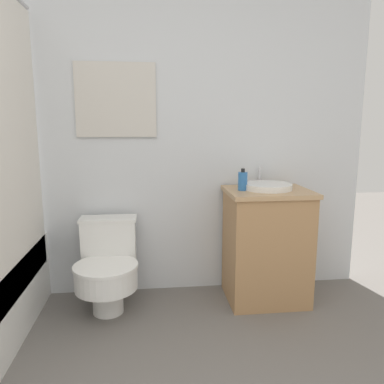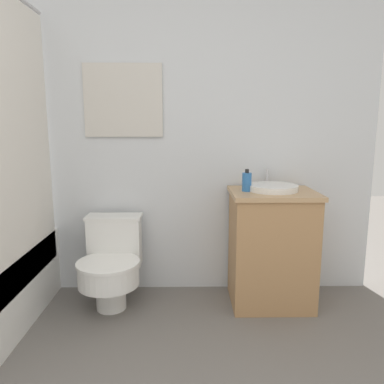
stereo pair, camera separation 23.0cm
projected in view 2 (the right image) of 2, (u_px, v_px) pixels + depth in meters
The scene contains 5 objects.
wall_back at pixel (138, 123), 2.69m from camera, with size 3.45×0.07×2.50m.
toilet at pixel (112, 262), 2.57m from camera, with size 0.41×0.54×0.61m.
vanity at pixel (271, 248), 2.59m from camera, with size 0.57×0.47×0.80m.
sink at pixel (273, 188), 2.53m from camera, with size 0.34×0.37×0.13m.
soap_bottle at pixel (247, 182), 2.50m from camera, with size 0.06×0.06×0.15m.
Camera 2 is at (0.36, -0.36, 1.25)m, focal length 35.00 mm.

